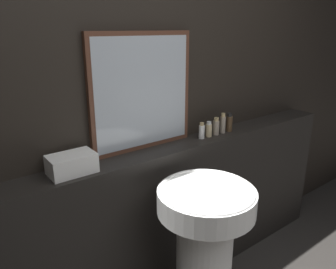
{
  "coord_description": "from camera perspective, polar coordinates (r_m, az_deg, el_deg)",
  "views": [
    {
      "loc": [
        -1.07,
        0.06,
        1.68
      ],
      "look_at": [
        -0.04,
        1.4,
        1.12
      ],
      "focal_mm": 35.0,
      "sensor_mm": 36.0,
      "label": 1
    }
  ],
  "objects": [
    {
      "name": "wall_back",
      "position": [
        1.96,
        -3.43,
        5.56
      ],
      "size": [
        8.0,
        0.06,
        2.5
      ],
      "color": "black",
      "rests_on": "ground_plane"
    },
    {
      "name": "vanity_counter",
      "position": [
        2.15,
        -0.96,
        -15.0
      ],
      "size": [
        2.99,
        0.21,
        1.0
      ],
      "color": "black",
      "rests_on": "ground_plane"
    },
    {
      "name": "pedestal_sink",
      "position": [
        1.85,
        6.33,
        -19.54
      ],
      "size": [
        0.5,
        0.5,
        0.92
      ],
      "color": "white",
      "rests_on": "ground_plane"
    },
    {
      "name": "mirror",
      "position": [
        1.87,
        -4.43,
        7.33
      ],
      "size": [
        0.66,
        0.03,
        0.66
      ],
      "color": "#563323",
      "rests_on": "vanity_counter"
    },
    {
      "name": "towel_stack",
      "position": [
        1.67,
        -16.41,
        -4.92
      ],
      "size": [
        0.22,
        0.14,
        0.1
      ],
      "color": "white",
      "rests_on": "vanity_counter"
    },
    {
      "name": "shampoo_bottle",
      "position": [
        2.11,
        5.89,
        0.59
      ],
      "size": [
        0.04,
        0.04,
        0.11
      ],
      "color": "white",
      "rests_on": "vanity_counter"
    },
    {
      "name": "conditioner_bottle",
      "position": [
        2.15,
        7.11,
        0.85
      ],
      "size": [
        0.04,
        0.04,
        0.1
      ],
      "color": "#C6B284",
      "rests_on": "vanity_counter"
    },
    {
      "name": "lotion_bottle",
      "position": [
        2.19,
        8.36,
        1.34
      ],
      "size": [
        0.04,
        0.04,
        0.12
      ],
      "color": "gray",
      "rests_on": "vanity_counter"
    },
    {
      "name": "body_wash_bottle",
      "position": [
        2.23,
        9.52,
        1.85
      ],
      "size": [
        0.04,
        0.04,
        0.14
      ],
      "color": "gray",
      "rests_on": "vanity_counter"
    },
    {
      "name": "hand_soap_bottle",
      "position": [
        2.28,
        10.61,
        2.0
      ],
      "size": [
        0.04,
        0.04,
        0.13
      ],
      "color": "#4C3823",
      "rests_on": "vanity_counter"
    }
  ]
}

